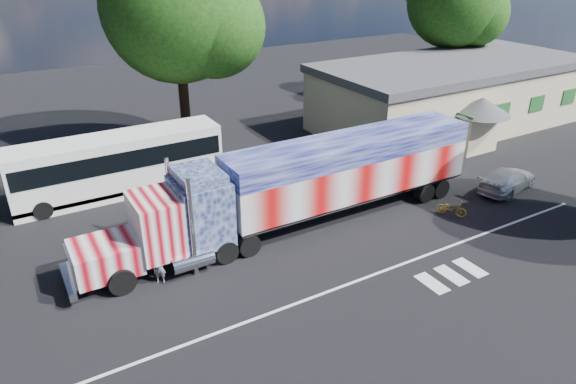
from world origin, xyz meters
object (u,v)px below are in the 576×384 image
woman (159,268)px  bicycle (451,208)px  coach_bus (119,164)px  semi_truck (307,183)px  tree_far_ne (455,2)px  parked_car (508,180)px  tree_n_mid (179,9)px

woman → bicycle: woman is taller
coach_bus → bicycle: (14.86, -12.14, -1.40)m
semi_truck → tree_far_ne: 28.60m
coach_bus → woman: 10.26m
tree_far_ne → coach_bus: bearing=-171.1°
woman → tree_far_ne: 36.75m
semi_truck → woman: bearing=-171.8°
coach_bus → woman: bearing=-95.0°
parked_car → bicycle: 5.39m
parked_car → tree_n_mid: size_ratio=0.32×
parked_car → tree_far_ne: 21.64m
woman → tree_far_ne: bearing=47.9°
semi_truck → tree_n_mid: 16.02m
coach_bus → parked_car: 23.28m
woman → semi_truck: bearing=31.1°
semi_truck → coach_bus: bearing=129.8°
coach_bus → tree_n_mid: bearing=39.9°
coach_bus → parked_car: (20.21, -11.50, -1.15)m
bicycle → tree_n_mid: size_ratio=0.11×
parked_car → tree_far_ne: tree_far_ne is taller
semi_truck → bicycle: bearing=-23.3°
woman → bicycle: size_ratio=0.91×
coach_bus → bicycle: size_ratio=7.41×
tree_n_mid → semi_truck: bearing=-85.3°
tree_n_mid → coach_bus: bearing=-140.1°
coach_bus → parked_car: size_ratio=2.61×
woman → tree_far_ne: size_ratio=0.11×
semi_truck → coach_bus: 11.68m
semi_truck → tree_n_mid: (-1.17, 14.24, 7.24)m
semi_truck → coach_bus: size_ratio=1.82×
bicycle → parked_car: bearing=-27.6°
parked_car → tree_n_mid: 23.57m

